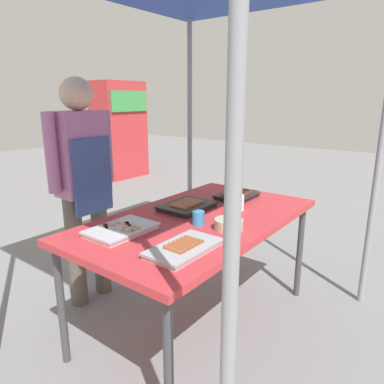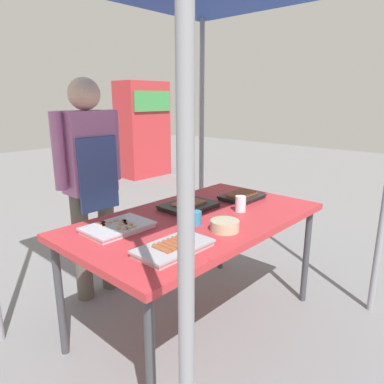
{
  "view_description": "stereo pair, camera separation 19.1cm",
  "coord_description": "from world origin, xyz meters",
  "px_view_note": "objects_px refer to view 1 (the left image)",
  "views": [
    {
      "loc": [
        -1.67,
        -1.23,
        1.46
      ],
      "look_at": [
        0.0,
        0.05,
        0.9
      ],
      "focal_mm": 33.21,
      "sensor_mm": 36.0,
      "label": 1
    },
    {
      "loc": [
        -1.55,
        -1.37,
        1.46
      ],
      "look_at": [
        0.0,
        0.05,
        0.9
      ],
      "focal_mm": 33.21,
      "sensor_mm": 36.0,
      "label": 2
    }
  ],
  "objects_px": {
    "stall_table": "(198,225)",
    "tray_spring_rolls": "(184,248)",
    "tray_meat_skewers": "(121,230)",
    "condiment_bowl": "(229,224)",
    "vendor_woman": "(83,175)",
    "tray_grilled_sausages": "(187,206)",
    "tray_pork_links": "(237,195)",
    "neighbor_stall_left": "(120,130)",
    "drink_cup_by_wok": "(198,218)",
    "drink_cup_near_edge": "(239,203)"
  },
  "relations": [
    {
      "from": "tray_spring_rolls",
      "to": "neighbor_stall_left",
      "type": "distance_m",
      "value": 5.28
    },
    {
      "from": "tray_grilled_sausages",
      "to": "drink_cup_near_edge",
      "type": "height_order",
      "value": "drink_cup_near_edge"
    },
    {
      "from": "vendor_woman",
      "to": "neighbor_stall_left",
      "type": "bearing_deg",
      "value": -134.77
    },
    {
      "from": "drink_cup_by_wok",
      "to": "condiment_bowl",
      "type": "bearing_deg",
      "value": -78.08
    },
    {
      "from": "tray_pork_links",
      "to": "drink_cup_near_edge",
      "type": "relative_size",
      "value": 2.94
    },
    {
      "from": "tray_grilled_sausages",
      "to": "drink_cup_near_edge",
      "type": "bearing_deg",
      "value": -58.2
    },
    {
      "from": "condiment_bowl",
      "to": "vendor_woman",
      "type": "distance_m",
      "value": 1.12
    },
    {
      "from": "tray_meat_skewers",
      "to": "condiment_bowl",
      "type": "relative_size",
      "value": 2.28
    },
    {
      "from": "stall_table",
      "to": "vendor_woman",
      "type": "bearing_deg",
      "value": 104.83
    },
    {
      "from": "condiment_bowl",
      "to": "drink_cup_near_edge",
      "type": "xyz_separation_m",
      "value": [
        0.34,
        0.13,
        0.02
      ]
    },
    {
      "from": "tray_grilled_sausages",
      "to": "drink_cup_by_wok",
      "type": "xyz_separation_m",
      "value": [
        -0.2,
        -0.24,
        0.02
      ]
    },
    {
      "from": "stall_table",
      "to": "tray_meat_skewers",
      "type": "height_order",
      "value": "tray_meat_skewers"
    },
    {
      "from": "tray_pork_links",
      "to": "condiment_bowl",
      "type": "height_order",
      "value": "condiment_bowl"
    },
    {
      "from": "stall_table",
      "to": "tray_spring_rolls",
      "type": "xyz_separation_m",
      "value": [
        -0.46,
        -0.25,
        0.07
      ]
    },
    {
      "from": "tray_grilled_sausages",
      "to": "tray_pork_links",
      "type": "bearing_deg",
      "value": -17.4
    },
    {
      "from": "tray_grilled_sausages",
      "to": "condiment_bowl",
      "type": "distance_m",
      "value": 0.45
    },
    {
      "from": "stall_table",
      "to": "drink_cup_near_edge",
      "type": "relative_size",
      "value": 15.67
    },
    {
      "from": "tray_meat_skewers",
      "to": "vendor_woman",
      "type": "bearing_deg",
      "value": 69.13
    },
    {
      "from": "stall_table",
      "to": "tray_pork_links",
      "type": "bearing_deg",
      "value": 2.9
    },
    {
      "from": "tray_grilled_sausages",
      "to": "tray_spring_rolls",
      "type": "distance_m",
      "value": 0.68
    },
    {
      "from": "tray_pork_links",
      "to": "drink_cup_by_wok",
      "type": "relative_size",
      "value": 3.69
    },
    {
      "from": "tray_grilled_sausages",
      "to": "neighbor_stall_left",
      "type": "relative_size",
      "value": 0.2
    },
    {
      "from": "stall_table",
      "to": "drink_cup_by_wok",
      "type": "xyz_separation_m",
      "value": [
        -0.11,
        -0.08,
        0.09
      ]
    },
    {
      "from": "stall_table",
      "to": "vendor_woman",
      "type": "relative_size",
      "value": 1.0
    },
    {
      "from": "tray_spring_rolls",
      "to": "vendor_woman",
      "type": "distance_m",
      "value": 1.12
    },
    {
      "from": "stall_table",
      "to": "tray_spring_rolls",
      "type": "relative_size",
      "value": 4.2
    },
    {
      "from": "condiment_bowl",
      "to": "vendor_woman",
      "type": "bearing_deg",
      "value": 97.51
    },
    {
      "from": "drink_cup_near_edge",
      "to": "drink_cup_by_wok",
      "type": "bearing_deg",
      "value": 172.97
    },
    {
      "from": "tray_meat_skewers",
      "to": "drink_cup_near_edge",
      "type": "bearing_deg",
      "value": -22.55
    },
    {
      "from": "condiment_bowl",
      "to": "vendor_woman",
      "type": "xyz_separation_m",
      "value": [
        -0.14,
        1.09,
        0.16
      ]
    },
    {
      "from": "tray_pork_links",
      "to": "vendor_woman",
      "type": "xyz_separation_m",
      "value": [
        -0.73,
        0.8,
        0.17
      ]
    },
    {
      "from": "stall_table",
      "to": "tray_meat_skewers",
      "type": "distance_m",
      "value": 0.51
    },
    {
      "from": "neighbor_stall_left",
      "to": "tray_spring_rolls",
      "type": "bearing_deg",
      "value": -128.33
    },
    {
      "from": "tray_spring_rolls",
      "to": "condiment_bowl",
      "type": "bearing_deg",
      "value": -2.24
    },
    {
      "from": "tray_pork_links",
      "to": "tray_spring_rolls",
      "type": "relative_size",
      "value": 0.79
    },
    {
      "from": "stall_table",
      "to": "drink_cup_near_edge",
      "type": "distance_m",
      "value": 0.31
    },
    {
      "from": "tray_meat_skewers",
      "to": "neighbor_stall_left",
      "type": "relative_size",
      "value": 0.21
    },
    {
      "from": "tray_grilled_sausages",
      "to": "stall_table",
      "type": "bearing_deg",
      "value": -119.17
    },
    {
      "from": "tray_meat_skewers",
      "to": "tray_spring_rolls",
      "type": "distance_m",
      "value": 0.43
    },
    {
      "from": "tray_spring_rolls",
      "to": "drink_cup_near_edge",
      "type": "height_order",
      "value": "drink_cup_near_edge"
    },
    {
      "from": "tray_grilled_sausages",
      "to": "neighbor_stall_left",
      "type": "xyz_separation_m",
      "value": [
        2.73,
        3.74,
        0.11
      ]
    },
    {
      "from": "stall_table",
      "to": "tray_spring_rolls",
      "type": "bearing_deg",
      "value": -151.37
    },
    {
      "from": "tray_grilled_sausages",
      "to": "tray_meat_skewers",
      "type": "height_order",
      "value": "tray_grilled_sausages"
    },
    {
      "from": "tray_pork_links",
      "to": "tray_spring_rolls",
      "type": "bearing_deg",
      "value": -164.11
    },
    {
      "from": "drink_cup_by_wok",
      "to": "neighbor_stall_left",
      "type": "xyz_separation_m",
      "value": [
        2.93,
        3.98,
        0.09
      ]
    },
    {
      "from": "stall_table",
      "to": "drink_cup_by_wok",
      "type": "height_order",
      "value": "drink_cup_by_wok"
    },
    {
      "from": "tray_meat_skewers",
      "to": "condiment_bowl",
      "type": "xyz_separation_m",
      "value": [
        0.39,
        -0.44,
        0.01
      ]
    },
    {
      "from": "tray_spring_rolls",
      "to": "drink_cup_by_wok",
      "type": "distance_m",
      "value": 0.38
    },
    {
      "from": "tray_spring_rolls",
      "to": "stall_table",
      "type": "bearing_deg",
      "value": 28.63
    },
    {
      "from": "tray_pork_links",
      "to": "tray_spring_rolls",
      "type": "distance_m",
      "value": 1.0
    }
  ]
}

